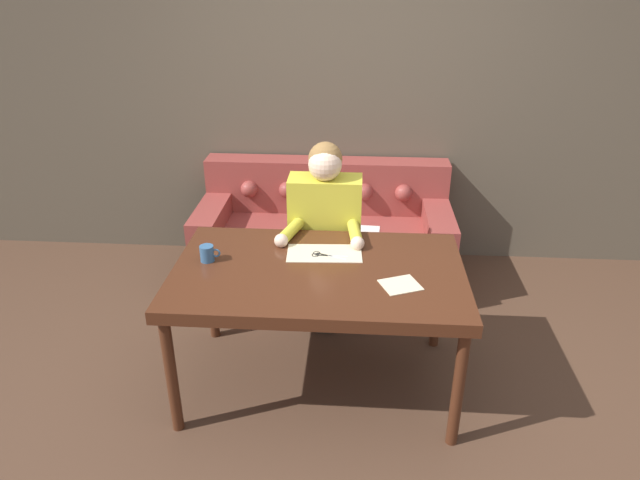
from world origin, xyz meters
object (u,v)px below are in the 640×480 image
object	(u,v)px
couch	(324,238)
person	(325,238)
dining_table	(318,280)
scissors	(323,255)
mug	(207,253)

from	to	relation	value
couch	person	xyz separation A→B (m)	(0.05, -0.70, 0.35)
dining_table	couch	distance (m)	1.37
scissors	mug	bearing A→B (deg)	-170.55
dining_table	mug	bearing A→B (deg)	175.58
dining_table	couch	size ratio (longest dim) A/B	0.82
mug	scissors	bearing A→B (deg)	9.45
couch	scissors	world-z (taller)	couch
couch	scissors	xyz separation A→B (m)	(0.06, -1.16, 0.46)
dining_table	mug	xyz separation A→B (m)	(-0.61, 0.05, 0.11)
scissors	couch	bearing A→B (deg)	93.17
couch	mug	distance (m)	1.47
dining_table	person	xyz separation A→B (m)	(-0.00, 0.61, -0.04)
dining_table	scissors	size ratio (longest dim) A/B	7.62
couch	mug	bearing A→B (deg)	-113.92
person	scissors	size ratio (longest dim) A/B	6.23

